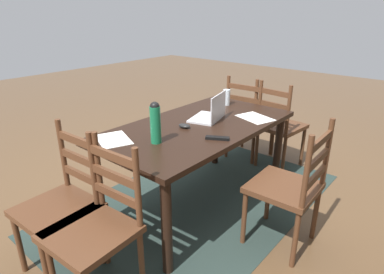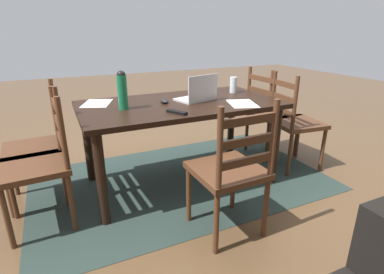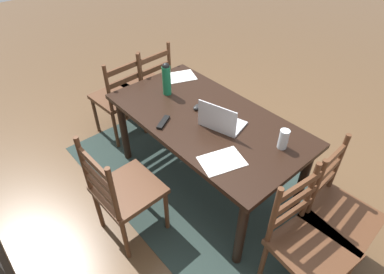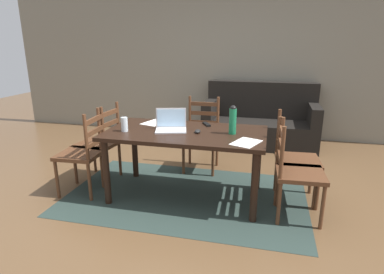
# 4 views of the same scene
# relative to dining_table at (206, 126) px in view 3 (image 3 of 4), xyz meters

# --- Properties ---
(ground_plane) EXTENTS (14.00, 14.00, 0.00)m
(ground_plane) POSITION_rel_dining_table_xyz_m (0.00, 0.00, -0.65)
(ground_plane) COLOR brown
(area_rug) EXTENTS (2.59, 1.60, 0.01)m
(area_rug) POSITION_rel_dining_table_xyz_m (0.00, 0.00, -0.65)
(area_rug) COLOR #283833
(area_rug) RESTS_ON ground
(dining_table) EXTENTS (1.67, 0.89, 0.74)m
(dining_table) POSITION_rel_dining_table_xyz_m (0.00, 0.00, 0.00)
(dining_table) COLOR black
(dining_table) RESTS_ON ground
(chair_right_near) EXTENTS (0.46, 0.46, 0.95)m
(chair_right_near) POSITION_rel_dining_table_xyz_m (1.12, -0.18, -0.19)
(chair_right_near) COLOR #56331E
(chair_right_near) RESTS_ON ground
(chair_far_head) EXTENTS (0.45, 0.45, 0.95)m
(chair_far_head) POSITION_rel_dining_table_xyz_m (-0.00, 0.82, -0.19)
(chair_far_head) COLOR #56331E
(chair_far_head) RESTS_ON ground
(chair_right_far) EXTENTS (0.47, 0.47, 0.95)m
(chair_right_far) POSITION_rel_dining_table_xyz_m (1.12, 0.18, -0.19)
(chair_right_far) COLOR #56331E
(chair_right_far) RESTS_ON ground
(chair_left_far) EXTENTS (0.48, 0.48, 0.95)m
(chair_left_far) POSITION_rel_dining_table_xyz_m (-1.12, 0.17, -0.19)
(chair_left_far) COLOR #56331E
(chair_left_far) RESTS_ON ground
(chair_left_near) EXTENTS (0.46, 0.46, 0.95)m
(chair_left_near) POSITION_rel_dining_table_xyz_m (-1.12, -0.18, -0.19)
(chair_left_near) COLOR #56331E
(chair_left_near) RESTS_ON ground
(laptop) EXTENTS (0.37, 0.30, 0.23)m
(laptop) POSITION_rel_dining_table_xyz_m (-0.16, 0.01, 0.15)
(laptop) COLOR silver
(laptop) RESTS_ON dining_table
(water_bottle) EXTENTS (0.07, 0.07, 0.30)m
(water_bottle) POSITION_rel_dining_table_xyz_m (0.49, 0.02, 0.24)
(water_bottle) COLOR #197247
(water_bottle) RESTS_ON dining_table
(drinking_glass) EXTENTS (0.07, 0.07, 0.15)m
(drinking_glass) POSITION_rel_dining_table_xyz_m (-0.62, -0.15, 0.16)
(drinking_glass) COLOR silver
(drinking_glass) RESTS_ON dining_table
(computer_mouse) EXTENTS (0.07, 0.11, 0.03)m
(computer_mouse) POSITION_rel_dining_table_xyz_m (0.13, -0.03, 0.11)
(computer_mouse) COLOR black
(computer_mouse) RESTS_ON dining_table
(tv_remote) EXTENTS (0.12, 0.17, 0.02)m
(tv_remote) POSITION_rel_dining_table_xyz_m (0.16, 0.31, 0.10)
(tv_remote) COLOR black
(tv_remote) RESTS_ON dining_table
(paper_stack_left) EXTENTS (0.31, 0.35, 0.00)m
(paper_stack_left) POSITION_rel_dining_table_xyz_m (0.65, -0.25, 0.09)
(paper_stack_left) COLOR white
(paper_stack_left) RESTS_ON dining_table
(paper_stack_right) EXTENTS (0.29, 0.35, 0.00)m
(paper_stack_right) POSITION_rel_dining_table_xyz_m (-0.44, 0.27, 0.09)
(paper_stack_right) COLOR white
(paper_stack_right) RESTS_ON dining_table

